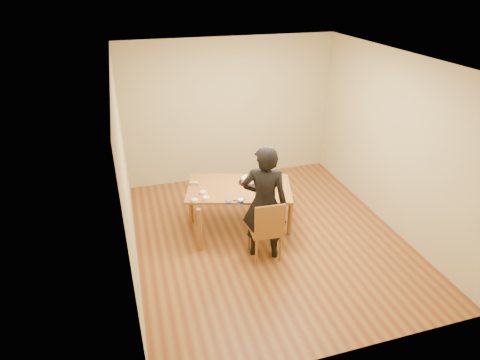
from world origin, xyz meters
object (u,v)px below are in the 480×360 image
object	(u,v)px
dining_chair	(265,230)
person	(264,203)
dining_table	(239,188)
cake	(248,180)
cake_plate	(248,182)

from	to	relation	value
dining_chair	person	distance (m)	0.41
dining_table	cake	xyz separation A→B (m)	(0.17, 0.10, 0.07)
cake_plate	person	world-z (taller)	person
dining_table	cake	distance (m)	0.21
cake	cake_plate	bearing A→B (deg)	-45.00
dining_table	dining_chair	distance (m)	0.84
dining_chair	person	bearing A→B (deg)	93.24
dining_table	person	distance (m)	0.76
dining_table	cake_plate	size ratio (longest dim) A/B	5.58
dining_table	dining_chair	world-z (taller)	dining_table
dining_chair	person	xyz separation A→B (m)	(0.00, 0.05, 0.41)
dining_table	dining_chair	size ratio (longest dim) A/B	3.76
cake	person	world-z (taller)	person
cake_plate	cake	size ratio (longest dim) A/B	1.39
dining_table	dining_chair	bearing A→B (deg)	-62.13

